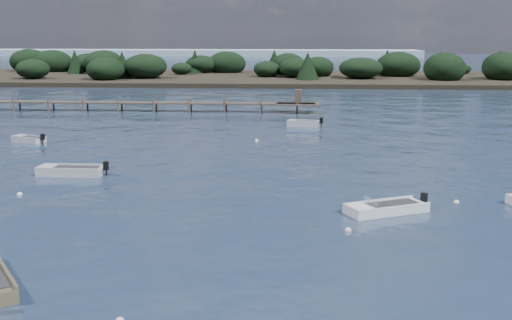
# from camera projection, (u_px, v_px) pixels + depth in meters

# --- Properties ---
(ground) EXTENTS (400.00, 400.00, 0.00)m
(ground) POSITION_uv_depth(u_px,v_px,m) (270.00, 101.00, 87.80)
(ground) COLOR #19263A
(ground) RESTS_ON ground
(tender_far_grey) EXTENTS (3.34, 2.29, 1.07)m
(tender_far_grey) POSITION_uv_depth(u_px,v_px,m) (29.00, 140.00, 55.33)
(tender_far_grey) COLOR #ADB2B5
(tender_far_grey) RESTS_ON ground
(dinghy_mid_grey) EXTENTS (4.69, 1.69, 1.18)m
(dinghy_mid_grey) POSITION_uv_depth(u_px,v_px,m) (71.00, 172.00, 42.68)
(dinghy_mid_grey) COLOR #ADB2B5
(dinghy_mid_grey) RESTS_ON ground
(tender_far_grey_b) EXTENTS (3.65, 1.95, 1.22)m
(tender_far_grey_b) POSITION_uv_depth(u_px,v_px,m) (304.00, 125.00, 64.60)
(tender_far_grey_b) COLOR #ADB2B5
(tender_far_grey_b) RESTS_ON ground
(dinghy_mid_white_a) EXTENTS (4.63, 3.42, 1.10)m
(dinghy_mid_white_a) POSITION_uv_depth(u_px,v_px,m) (386.00, 210.00, 33.74)
(dinghy_mid_white_a) COLOR silver
(dinghy_mid_white_a) RESTS_ON ground
(buoy_b) EXTENTS (0.32, 0.32, 0.32)m
(buoy_b) POSITION_uv_depth(u_px,v_px,m) (348.00, 231.00, 30.66)
(buoy_b) COLOR white
(buoy_b) RESTS_ON ground
(buoy_c) EXTENTS (0.32, 0.32, 0.32)m
(buoy_c) POSITION_uv_depth(u_px,v_px,m) (20.00, 195.00, 37.46)
(buoy_c) COLOR white
(buoy_c) RESTS_ON ground
(buoy_d) EXTENTS (0.32, 0.32, 0.32)m
(buoy_d) POSITION_uv_depth(u_px,v_px,m) (456.00, 203.00, 35.73)
(buoy_d) COLOR white
(buoy_d) RESTS_ON ground
(buoy_e) EXTENTS (0.32, 0.32, 0.32)m
(buoy_e) POSITION_uv_depth(u_px,v_px,m) (257.00, 141.00, 56.13)
(buoy_e) COLOR white
(buoy_e) RESTS_ON ground
(jetty) EXTENTS (64.50, 3.20, 3.40)m
(jetty) POSITION_uv_depth(u_px,v_px,m) (85.00, 102.00, 77.41)
(jetty) COLOR #4E4339
(jetty) RESTS_ON ground
(far_headland) EXTENTS (190.00, 40.00, 5.80)m
(far_headland) POSITION_uv_depth(u_px,v_px,m) (408.00, 71.00, 124.76)
(far_headland) COLOR black
(far_headland) RESTS_ON ground
(distant_haze) EXTENTS (280.00, 20.00, 2.40)m
(distant_haze) POSITION_uv_depth(u_px,v_px,m) (70.00, 55.00, 260.45)
(distant_haze) COLOR #95AAB8
(distant_haze) RESTS_ON ground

